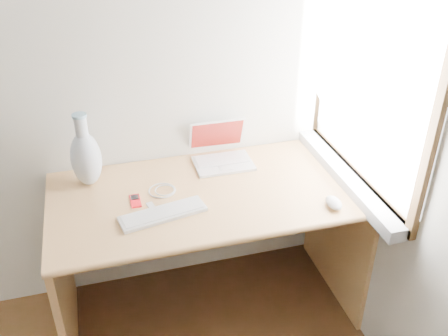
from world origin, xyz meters
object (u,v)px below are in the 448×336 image
object	(u,v)px
desk	(205,219)
laptop	(221,153)
external_keyboard	(163,214)
vase	(86,157)

from	to	relation	value
desk	laptop	distance (m)	0.34
desk	external_keyboard	bearing A→B (deg)	-136.68
vase	external_keyboard	bearing A→B (deg)	-49.81
desk	laptop	size ratio (longest dim) A/B	5.00
laptop	external_keyboard	xyz separation A→B (m)	(-0.37, -0.39, -0.04)
desk	external_keyboard	xyz separation A→B (m)	(-0.23, -0.22, 0.23)
desk	external_keyboard	distance (m)	0.40
laptop	vase	distance (m)	0.67
laptop	external_keyboard	bearing A→B (deg)	-133.11
desk	external_keyboard	size ratio (longest dim) A/B	3.73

